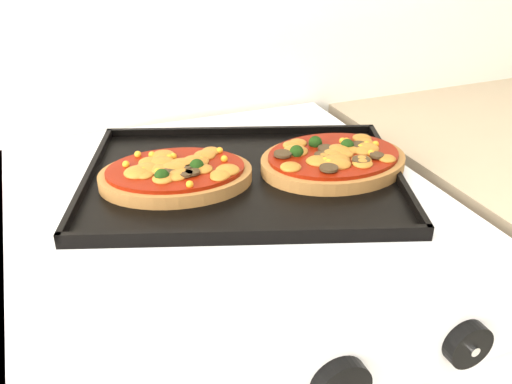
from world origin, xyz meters
name	(u,v)px	position (x,y,z in m)	size (l,w,h in m)	color
control_panel	(323,374)	(-0.03, 1.39, 0.85)	(0.60, 0.02, 0.09)	white
knob_right	(467,344)	(0.13, 1.37, 0.85)	(0.06, 0.06, 0.02)	black
baking_tray	(243,176)	(0.01, 1.72, 0.92)	(0.45, 0.34, 0.02)	black
pizza_left	(176,173)	(-0.09, 1.73, 0.94)	(0.22, 0.16, 0.03)	brown
pizza_right	(333,159)	(0.14, 1.69, 0.94)	(0.22, 0.17, 0.03)	brown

